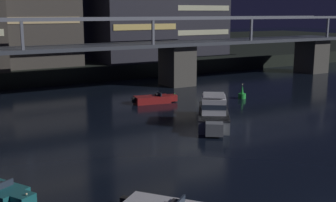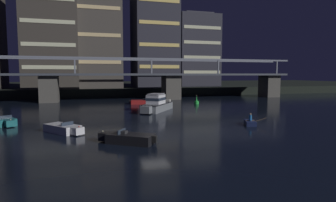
{
  "view_description": "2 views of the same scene",
  "coord_description": "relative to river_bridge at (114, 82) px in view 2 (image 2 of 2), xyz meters",
  "views": [
    {
      "loc": [
        -18.33,
        -12.62,
        10.05
      ],
      "look_at": [
        2.24,
        22.76,
        1.73
      ],
      "focal_mm": 47.01,
      "sensor_mm": 36.0,
      "label": 1
    },
    {
      "loc": [
        -6.12,
        -25.34,
        5.8
      ],
      "look_at": [
        5.45,
        14.7,
        1.94
      ],
      "focal_mm": 30.82,
      "sensor_mm": 36.0,
      "label": 2
    }
  ],
  "objects": [
    {
      "name": "tower_east_tall",
      "position": [
        12.7,
        14.3,
        12.14
      ],
      "size": [
        11.57,
        12.11,
        28.6
      ],
      "color": "#282833",
      "rests_on": "far_riverbank"
    },
    {
      "name": "tower_central",
      "position": [
        -3.47,
        14.77,
        14.89
      ],
      "size": [
        13.98,
        9.39,
        34.09
      ],
      "color": "#423D38",
      "rests_on": "far_riverbank"
    },
    {
      "name": "speedboat_mid_left",
      "position": [
        -2.7,
        -40.67,
        -3.79
      ],
      "size": [
        4.76,
        3.86,
        1.16
      ],
      "color": "black",
      "rests_on": "ground"
    },
    {
      "name": "ground_plane",
      "position": [
        -0.0,
        -39.24,
        -4.21
      ],
      "size": [
        400.0,
        400.0,
        0.0
      ],
      "primitive_type": "plane",
      "color": "black"
    },
    {
      "name": "speedboat_near_center",
      "position": [
        4.62,
        -9.27,
        -3.79
      ],
      "size": [
        5.23,
        2.46,
        1.16
      ],
      "color": "maroon",
      "rests_on": "ground"
    },
    {
      "name": "dinghy_with_paddler",
      "position": [
        12.08,
        -35.69,
        -3.93
      ],
      "size": [
        2.69,
        2.82,
        1.36
      ],
      "color": "#19234C",
      "rests_on": "ground"
    },
    {
      "name": "river_bridge",
      "position": [
        0.0,
        0.0,
        0.0
      ],
      "size": [
        85.69,
        6.4,
        9.38
      ],
      "color": "#4C4944",
      "rests_on": "ground"
    },
    {
      "name": "speedboat_near_right",
      "position": [
        -8.26,
        -34.5,
        -3.79
      ],
      "size": [
        4.07,
        4.65,
        1.16
      ],
      "color": "silver",
      "rests_on": "ground"
    },
    {
      "name": "channel_buoy",
      "position": [
        14.8,
        -12.26,
        -3.73
      ],
      "size": [
        0.9,
        0.9,
        1.76
      ],
      "color": "green",
      "rests_on": "ground"
    },
    {
      "name": "tower_west_tall",
      "position": [
        -13.88,
        13.25,
        11.26
      ],
      "size": [
        12.9,
        10.79,
        26.83
      ],
      "color": "#38332D",
      "rests_on": "far_riverbank"
    },
    {
      "name": "far_riverbank",
      "position": [
        -0.0,
        48.01,
        -3.11
      ],
      "size": [
        240.0,
        80.0,
        2.2
      ],
      "primitive_type": "cube",
      "color": "black",
      "rests_on": "ground"
    },
    {
      "name": "cabin_cruiser_near_left",
      "position": [
        4.76,
        -20.37,
        -3.16
      ],
      "size": [
        6.92,
        8.67,
        2.79
      ],
      "color": "gray",
      "rests_on": "ground"
    },
    {
      "name": "speedboat_mid_center",
      "position": [
        -15.18,
        -27.81,
        -3.79
      ],
      "size": [
        3.55,
        4.88,
        1.16
      ],
      "color": "#196066",
      "rests_on": "ground"
    },
    {
      "name": "tower_east_low",
      "position": [
        26.77,
        18.63,
        8.78
      ],
      "size": [
        12.37,
        10.52,
        21.87
      ],
      "color": "#282833",
      "rests_on": "far_riverbank"
    }
  ]
}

